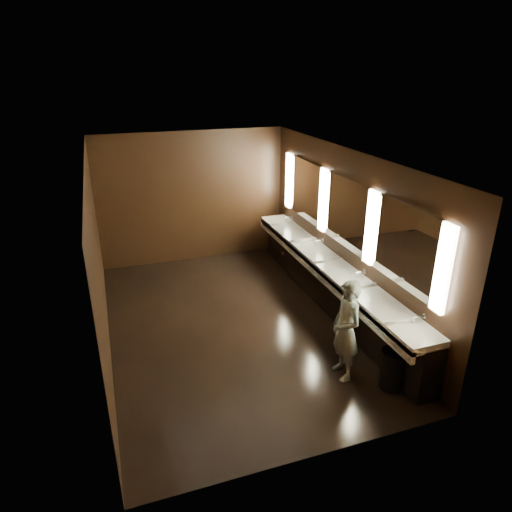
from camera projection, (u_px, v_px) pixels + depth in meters
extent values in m
plane|color=black|center=(234.00, 324.00, 7.69)|extent=(6.00, 6.00, 0.00)
cube|color=#2D2D2B|center=(230.00, 157.00, 6.60)|extent=(4.00, 6.00, 0.02)
cube|color=black|center=(193.00, 198.00, 9.75)|extent=(4.00, 0.02, 2.80)
cube|color=black|center=(316.00, 352.00, 4.53)|extent=(4.00, 0.02, 2.80)
cube|color=black|center=(98.00, 263.00, 6.54)|extent=(0.02, 6.00, 2.80)
cube|color=black|center=(345.00, 232.00, 7.74)|extent=(0.02, 6.00, 2.80)
cube|color=black|center=(332.00, 286.00, 8.07)|extent=(0.36, 5.40, 0.81)
cube|color=white|center=(328.00, 264.00, 7.87)|extent=(0.55, 5.40, 0.12)
cube|color=white|center=(315.00, 270.00, 7.83)|extent=(0.06, 5.40, 0.18)
cylinder|color=silver|center=(420.00, 317.00, 5.96)|extent=(0.18, 0.04, 0.04)
cylinder|color=silver|center=(361.00, 272.00, 7.23)|extent=(0.18, 0.04, 0.04)
cylinder|color=silver|center=(320.00, 241.00, 8.51)|extent=(0.18, 0.04, 0.04)
cylinder|color=silver|center=(289.00, 218.00, 9.79)|extent=(0.18, 0.04, 0.04)
cube|color=#FDF8CF|center=(443.00, 269.00, 5.50)|extent=(0.06, 0.22, 1.15)
cube|color=white|center=(404.00, 246.00, 6.21)|extent=(0.03, 1.32, 1.15)
cube|color=#FDF8CF|center=(371.00, 228.00, 6.90)|extent=(0.06, 0.23, 1.15)
cube|color=white|center=(346.00, 213.00, 7.60)|extent=(0.03, 1.32, 1.15)
cube|color=#FDF8CF|center=(323.00, 200.00, 8.29)|extent=(0.06, 0.23, 1.15)
cube|color=white|center=(305.00, 190.00, 8.99)|extent=(0.03, 1.32, 1.15)
cube|color=#FDF8CF|center=(289.00, 181.00, 9.69)|extent=(0.06, 0.22, 1.15)
imported|color=#87B0CA|center=(346.00, 330.00, 6.15)|extent=(0.35, 0.53, 1.46)
cylinder|color=black|center=(393.00, 369.00, 6.10)|extent=(0.39, 0.39, 0.55)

